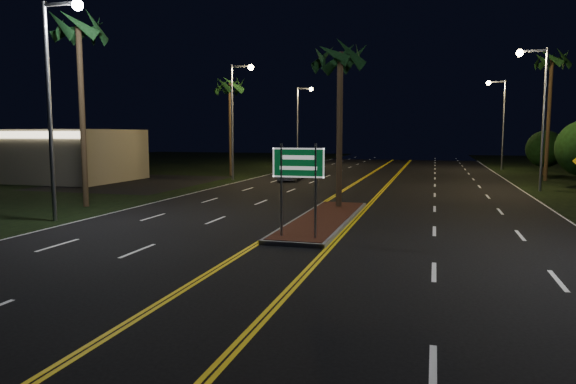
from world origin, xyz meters
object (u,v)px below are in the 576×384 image
(streetlight_left_mid, at_px, (237,108))
(streetlight_right_mid, at_px, (538,102))
(median_island, at_px, (324,219))
(palm_median, at_px, (340,57))
(highway_sign, at_px, (298,172))
(palm_left_far, at_px, (230,86))
(shrub_far, at_px, (545,149))
(commercial_building, at_px, (39,155))
(streetlight_left_far, at_px, (301,116))
(streetlight_left_near, at_px, (56,85))
(car_far, at_px, (316,166))
(streetlight_right_far, at_px, (500,114))
(palm_left_near, at_px, (78,31))
(palm_right_far, at_px, (552,62))
(car_near, at_px, (289,171))

(streetlight_left_mid, relative_size, streetlight_right_mid, 1.00)
(median_island, distance_m, palm_median, 8.00)
(highway_sign, bearing_deg, palm_left_far, 116.92)
(streetlight_left_mid, xyz_separation_m, shrub_far, (24.41, 12.00, -3.32))
(commercial_building, distance_m, shrub_far, 42.90)
(highway_sign, height_order, streetlight_right_mid, streetlight_right_mid)
(streetlight_left_far, relative_size, shrub_far, 2.27)
(streetlight_left_near, height_order, car_far, streetlight_left_near)
(streetlight_left_near, height_order, shrub_far, streetlight_left_near)
(streetlight_left_mid, relative_size, streetlight_right_far, 1.00)
(streetlight_left_mid, xyz_separation_m, streetlight_right_mid, (21.23, -2.00, 0.00))
(streetlight_right_mid, xyz_separation_m, streetlight_right_far, (0.00, 20.00, 0.00))
(palm_median, xyz_separation_m, car_far, (-5.96, 21.13, -6.51))
(palm_median, height_order, palm_left_far, palm_left_far)
(streetlight_right_far, xyz_separation_m, palm_left_near, (-23.11, -34.00, 3.02))
(median_island, bearing_deg, palm_median, 90.00)
(median_island, relative_size, streetlight_right_far, 1.14)
(streetlight_left_near, xyz_separation_m, palm_left_near, (-1.89, 4.00, 3.02))
(streetlight_left_mid, distance_m, palm_median, 17.25)
(streetlight_left_far, height_order, car_far, streetlight_left_far)
(streetlight_left_far, distance_m, shrub_far, 25.90)
(palm_left_near, bearing_deg, streetlight_right_mid, 31.20)
(streetlight_left_near, xyz_separation_m, streetlight_right_far, (21.23, 38.00, 0.00))
(commercial_building, height_order, streetlight_left_far, streetlight_left_far)
(streetlight_right_mid, relative_size, palm_median, 1.08)
(palm_right_far, relative_size, shrub_far, 2.60)
(streetlight_right_mid, bearing_deg, highway_sign, -118.93)
(streetlight_left_mid, xyz_separation_m, palm_left_far, (-2.19, 4.00, 2.09))
(median_island, relative_size, car_near, 2.31)
(palm_left_far, xyz_separation_m, palm_right_far, (25.60, 2.00, 1.40))
(car_far, bearing_deg, palm_left_near, -114.53)
(palm_left_near, xyz_separation_m, car_near, (5.92, 16.89, -7.94))
(streetlight_left_far, bearing_deg, streetlight_left_near, -90.00)
(palm_median, distance_m, car_near, 17.12)
(streetlight_right_far, bearing_deg, streetlight_right_mid, -90.00)
(streetlight_right_far, bearing_deg, car_far, -147.97)
(streetlight_left_far, height_order, palm_right_far, palm_right_far)
(palm_left_far, height_order, car_near, palm_left_far)
(palm_right_far, bearing_deg, shrub_far, 80.54)
(commercial_building, distance_m, palm_median, 28.18)
(streetlight_left_far, xyz_separation_m, palm_median, (10.61, -33.50, 1.62))
(shrub_far, xyz_separation_m, car_far, (-19.76, -4.37, -1.57))
(median_island, bearing_deg, shrub_far, 64.55)
(commercial_building, relative_size, palm_median, 1.81)
(median_island, xyz_separation_m, streetlight_left_mid, (-10.61, 17.00, 5.57))
(shrub_far, relative_size, car_far, 0.86)
(streetlight_left_near, bearing_deg, highway_sign, -6.47)
(streetlight_right_mid, xyz_separation_m, palm_left_far, (-23.41, 6.00, 2.09))
(streetlight_left_mid, relative_size, streetlight_left_far, 1.00)
(streetlight_left_mid, distance_m, palm_left_far, 5.01)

